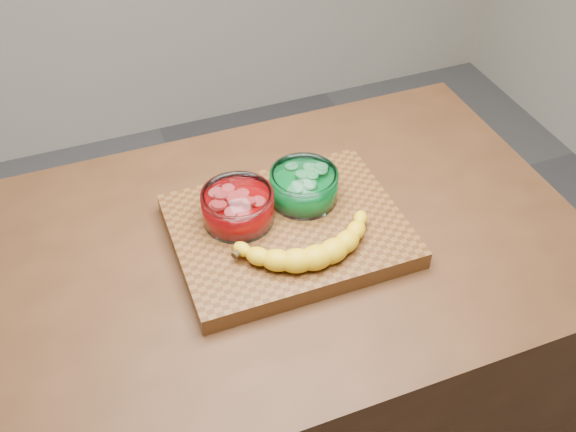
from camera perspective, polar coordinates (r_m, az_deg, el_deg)
name	(u,v)px	position (r m, az deg, el deg)	size (l,w,h in m)	color
counter	(288,364)	(1.65, 0.00, -13.01)	(1.20, 0.80, 0.90)	#4B2B16
cutting_board	(288,231)	(1.28, 0.00, -1.30)	(0.45, 0.35, 0.04)	brown
bowl_red	(238,207)	(1.26, -4.48, 0.81)	(0.14, 0.14, 0.07)	white
bowl_green	(304,186)	(1.30, 1.40, 2.68)	(0.14, 0.14, 0.06)	white
banana	(309,245)	(1.20, 1.90, -2.58)	(0.31, 0.14, 0.04)	yellow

